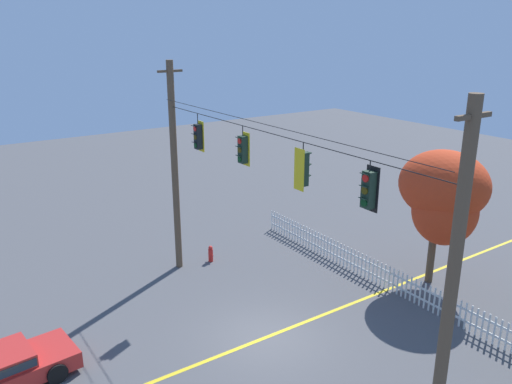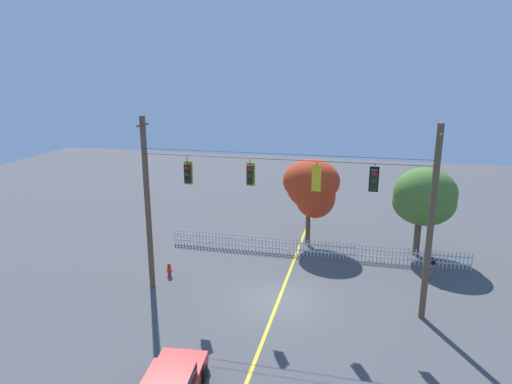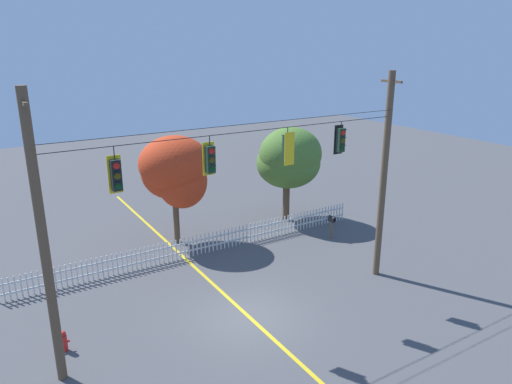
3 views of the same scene
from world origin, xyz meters
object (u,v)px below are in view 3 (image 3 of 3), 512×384
object	(u,v)px
traffic_signal_westbound_side	(288,148)
traffic_signal_eastbound_side	(340,140)
traffic_signal_southbound_primary	(116,175)
autumn_maple_near_fence	(175,170)
autumn_maple_mid	(289,159)
fire_hydrant	(64,341)
roadside_mailbox	(332,220)
traffic_signal_northbound_primary	(210,159)

from	to	relation	value
traffic_signal_westbound_side	traffic_signal_eastbound_side	world-z (taller)	same
traffic_signal_southbound_primary	traffic_signal_eastbound_side	bearing A→B (deg)	-0.00
autumn_maple_near_fence	autumn_maple_mid	bearing A→B (deg)	-3.27
traffic_signal_westbound_side	autumn_maple_near_fence	bearing A→B (deg)	97.52
autumn_maple_mid	fire_hydrant	bearing A→B (deg)	-155.10
autumn_maple_mid	roadside_mailbox	xyz separation A→B (m)	(0.27, -3.72, -2.72)
traffic_signal_northbound_primary	autumn_maple_near_fence	xyz separation A→B (m)	(2.08, 8.47, -2.55)
roadside_mailbox	autumn_maple_near_fence	bearing A→B (deg)	150.57
traffic_signal_northbound_primary	fire_hydrant	size ratio (longest dim) A/B	1.78
traffic_signal_westbound_side	fire_hydrant	distance (m)	10.49
traffic_signal_westbound_side	fire_hydrant	xyz separation A→B (m)	(-8.34, 1.47, -6.19)
traffic_signal_northbound_primary	traffic_signal_westbound_side	world-z (taller)	same
traffic_signal_northbound_primary	traffic_signal_westbound_side	xyz separation A→B (m)	(3.20, -0.02, 0.03)
traffic_signal_westbound_side	fire_hydrant	world-z (taller)	traffic_signal_westbound_side
traffic_signal_southbound_primary	traffic_signal_eastbound_side	distance (m)	9.00
traffic_signal_westbound_side	roadside_mailbox	world-z (taller)	traffic_signal_westbound_side
fire_hydrant	traffic_signal_westbound_side	bearing A→B (deg)	-10.01
fire_hydrant	roadside_mailbox	world-z (taller)	roadside_mailbox
traffic_signal_eastbound_side	autumn_maple_near_fence	xyz separation A→B (m)	(-3.71, 8.47, -2.62)
traffic_signal_westbound_side	autumn_maple_near_fence	distance (m)	8.94
traffic_signal_southbound_primary	traffic_signal_westbound_side	bearing A→B (deg)	-0.18
traffic_signal_northbound_primary	autumn_maple_near_fence	bearing A→B (deg)	76.22
fire_hydrant	traffic_signal_eastbound_side	bearing A→B (deg)	-7.57
autumn_maple_mid	fire_hydrant	size ratio (longest dim) A/B	7.25
traffic_signal_southbound_primary	fire_hydrant	distance (m)	6.53
traffic_signal_eastbound_side	roadside_mailbox	distance (m)	7.92
traffic_signal_eastbound_side	traffic_signal_westbound_side	bearing A→B (deg)	-179.57
traffic_signal_eastbound_side	fire_hydrant	distance (m)	12.67
traffic_signal_southbound_primary	traffic_signal_westbound_side	world-z (taller)	same
autumn_maple_near_fence	traffic_signal_eastbound_side	bearing A→B (deg)	-66.33
traffic_signal_eastbound_side	autumn_maple_mid	bearing A→B (deg)	67.64
autumn_maple_near_fence	traffic_signal_southbound_primary	bearing A→B (deg)	-121.95
traffic_signal_northbound_primary	fire_hydrant	xyz separation A→B (m)	(-5.14, 1.45, -6.16)
traffic_signal_eastbound_side	roadside_mailbox	bearing A→B (deg)	50.53
traffic_signal_westbound_side	traffic_signal_southbound_primary	bearing A→B (deg)	179.82
traffic_signal_westbound_side	autumn_maple_mid	world-z (taller)	traffic_signal_westbound_side
traffic_signal_eastbound_side	fire_hydrant	size ratio (longest dim) A/B	1.71
traffic_signal_northbound_primary	traffic_signal_westbound_side	distance (m)	3.20
autumn_maple_near_fence	autumn_maple_mid	size ratio (longest dim) A/B	1.02
traffic_signal_eastbound_side	autumn_maple_mid	size ratio (longest dim) A/B	0.24
traffic_signal_westbound_side	traffic_signal_eastbound_side	bearing A→B (deg)	0.43
traffic_signal_northbound_primary	traffic_signal_westbound_side	bearing A→B (deg)	-0.34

